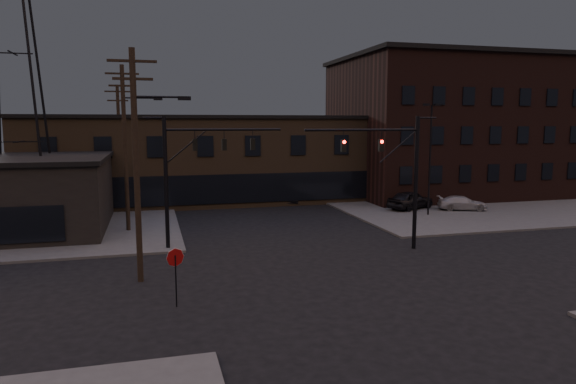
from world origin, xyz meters
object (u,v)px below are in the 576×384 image
at_px(parked_car_lot_b, 462,203).
at_px(traffic_signal_far, 188,167).
at_px(traffic_signal_near, 399,168).
at_px(car_crossing, 287,195).
at_px(parked_car_lot_a, 410,200).
at_px(stop_sign, 175,264).

bearing_deg(parked_car_lot_b, traffic_signal_far, 127.49).
xyz_separation_m(traffic_signal_near, car_crossing, (-1.63, 19.60, -4.22)).
height_order(parked_car_lot_a, parked_car_lot_b, parked_car_lot_a).
distance_m(stop_sign, parked_car_lot_b, 30.45).
height_order(traffic_signal_far, parked_car_lot_b, traffic_signal_far).
distance_m(traffic_signal_far, car_crossing, 19.67).
bearing_deg(parked_car_lot_a, car_crossing, 27.28).
relative_size(parked_car_lot_a, parked_car_lot_b, 1.14).
relative_size(traffic_signal_far, stop_sign, 3.23).
bearing_deg(traffic_signal_near, stop_sign, -154.10).
height_order(traffic_signal_far, parked_car_lot_a, traffic_signal_far).
bearing_deg(traffic_signal_far, parked_car_lot_a, 24.45).
xyz_separation_m(traffic_signal_near, stop_sign, (-13.36, -6.49, -3.09)).
bearing_deg(stop_sign, parked_car_lot_b, 34.59).
bearing_deg(stop_sign, parked_car_lot_a, 42.08).
bearing_deg(parked_car_lot_b, parked_car_lot_a, 88.30).
relative_size(parked_car_lot_a, car_crossing, 1.09).
height_order(traffic_signal_near, traffic_signal_far, same).
height_order(traffic_signal_near, parked_car_lot_a, traffic_signal_near).
bearing_deg(parked_car_lot_a, traffic_signal_near, 123.58).
bearing_deg(traffic_signal_near, parked_car_lot_a, 58.55).
bearing_deg(parked_car_lot_a, stop_sign, 107.10).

